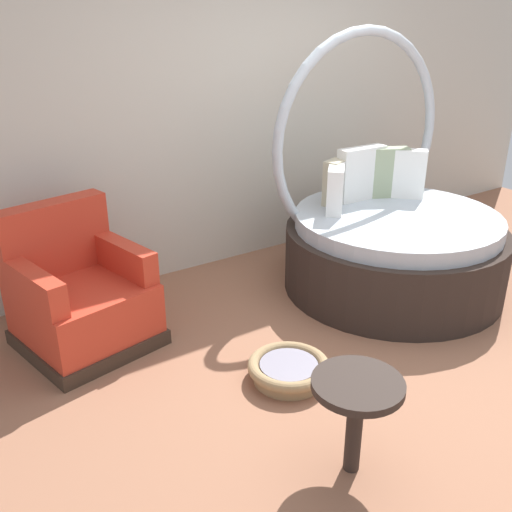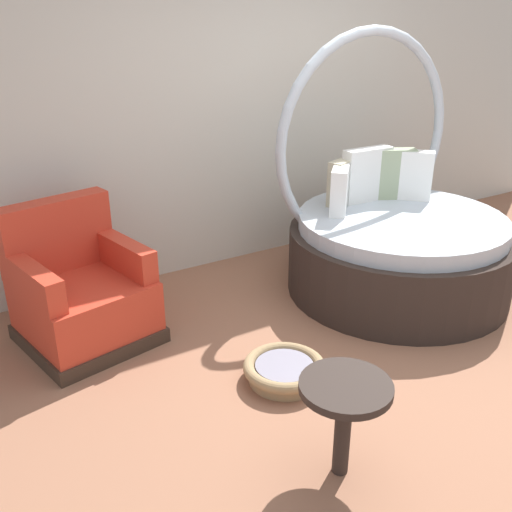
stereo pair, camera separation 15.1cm
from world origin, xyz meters
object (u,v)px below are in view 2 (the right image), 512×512
red_armchair (81,294)px  round_daybed (394,238)px  pet_basket (284,370)px  side_table (345,400)px

red_armchair → round_daybed: bearing=-12.1°
pet_basket → side_table: 0.87m
round_daybed → red_armchair: bearing=167.9°
round_daybed → side_table: bearing=-139.6°
red_armchair → side_table: (0.72, -1.91, 0.10)m
pet_basket → red_armchair: bearing=128.3°
pet_basket → round_daybed: bearing=23.4°
red_armchair → side_table: size_ratio=1.81×
pet_basket → side_table: side_table is taller
round_daybed → red_armchair: 2.42m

